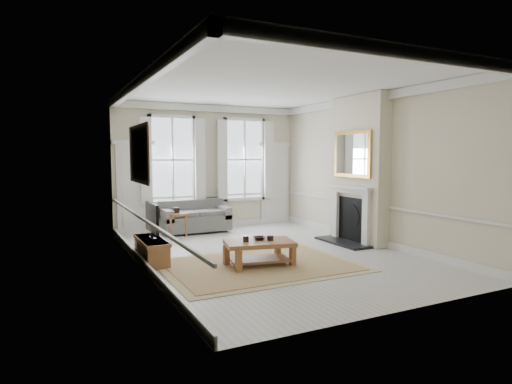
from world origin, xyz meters
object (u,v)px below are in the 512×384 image
sofa (195,219)px  tv_stand (152,251)px  coffee_table (259,245)px  side_table (176,217)px

sofa → tv_stand: size_ratio=1.38×
coffee_table → tv_stand: coffee_table is taller
sofa → coffee_table: (-0.03, -3.84, 0.03)m
side_table → tv_stand: 2.70m
sofa → tv_stand: (-1.74, -2.69, -0.13)m
side_table → tv_stand: size_ratio=0.45×
sofa → side_table: sofa is taller
sofa → side_table: size_ratio=3.05×
sofa → coffee_table: 3.84m
sofa → coffee_table: size_ratio=1.27×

